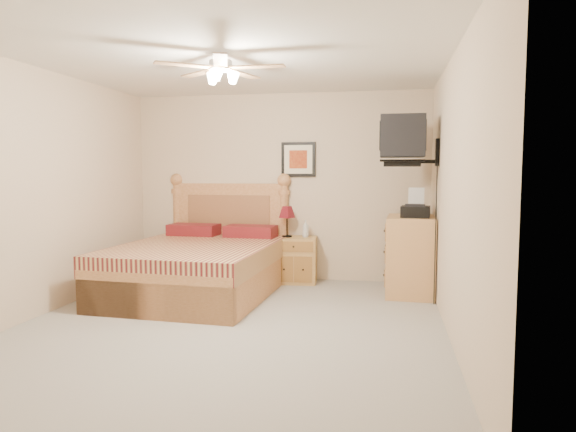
# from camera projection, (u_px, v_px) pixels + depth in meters

# --- Properties ---
(floor) EXTENTS (4.50, 4.50, 0.00)m
(floor) POSITION_uv_depth(u_px,v_px,m) (230.00, 326.00, 4.87)
(floor) COLOR gray
(floor) RESTS_ON ground
(ceiling) EXTENTS (4.00, 4.50, 0.04)m
(ceiling) POSITION_uv_depth(u_px,v_px,m) (227.00, 57.00, 4.65)
(ceiling) COLOR white
(ceiling) RESTS_ON ground
(wall_back) EXTENTS (4.00, 0.04, 2.50)m
(wall_back) POSITION_uv_depth(u_px,v_px,m) (279.00, 187.00, 6.96)
(wall_back) COLOR beige
(wall_back) RESTS_ON ground
(wall_front) EXTENTS (4.00, 0.04, 2.50)m
(wall_front) POSITION_uv_depth(u_px,v_px,m) (92.00, 214.00, 2.56)
(wall_front) COLOR beige
(wall_front) RESTS_ON ground
(wall_left) EXTENTS (0.04, 4.50, 2.50)m
(wall_left) POSITION_uv_depth(u_px,v_px,m) (38.00, 193.00, 5.14)
(wall_left) COLOR beige
(wall_left) RESTS_ON ground
(wall_right) EXTENTS (0.04, 4.50, 2.50)m
(wall_right) POSITION_uv_depth(u_px,v_px,m) (453.00, 196.00, 4.38)
(wall_right) COLOR beige
(wall_right) RESTS_ON ground
(bed) EXTENTS (1.79, 2.30, 1.44)m
(bed) POSITION_uv_depth(u_px,v_px,m) (197.00, 235.00, 6.04)
(bed) COLOR #A86937
(bed) RESTS_ON ground
(nightstand) EXTENTS (0.58, 0.45, 0.60)m
(nightstand) POSITION_uv_depth(u_px,v_px,m) (295.00, 260.00, 6.75)
(nightstand) COLOR #BA833F
(nightstand) RESTS_ON ground
(table_lamp) EXTENTS (0.28, 0.28, 0.41)m
(table_lamp) POSITION_uv_depth(u_px,v_px,m) (287.00, 222.00, 6.74)
(table_lamp) COLOR maroon
(table_lamp) RESTS_ON nightstand
(lotion_bottle) EXTENTS (0.10, 0.10, 0.23)m
(lotion_bottle) POSITION_uv_depth(u_px,v_px,m) (306.00, 229.00, 6.73)
(lotion_bottle) COLOR silver
(lotion_bottle) RESTS_ON nightstand
(framed_picture) EXTENTS (0.46, 0.04, 0.46)m
(framed_picture) POSITION_uv_depth(u_px,v_px,m) (298.00, 159.00, 6.86)
(framed_picture) COLOR black
(framed_picture) RESTS_ON wall_back
(dresser) EXTENTS (0.58, 0.81, 0.93)m
(dresser) POSITION_uv_depth(u_px,v_px,m) (411.00, 255.00, 6.09)
(dresser) COLOR tan
(dresser) RESTS_ON ground
(fax_machine) EXTENTS (0.36, 0.37, 0.34)m
(fax_machine) POSITION_uv_depth(u_px,v_px,m) (416.00, 203.00, 5.91)
(fax_machine) COLOR black
(fax_machine) RESTS_ON dresser
(magazine_lower) EXTENTS (0.22, 0.30, 0.03)m
(magazine_lower) POSITION_uv_depth(u_px,v_px,m) (406.00, 213.00, 6.35)
(magazine_lower) COLOR #BAAE97
(magazine_lower) RESTS_ON dresser
(magazine_upper) EXTENTS (0.34, 0.37, 0.02)m
(magazine_upper) POSITION_uv_depth(u_px,v_px,m) (408.00, 211.00, 6.33)
(magazine_upper) COLOR tan
(magazine_upper) RESTS_ON magazine_lower
(wall_tv) EXTENTS (0.56, 0.46, 0.58)m
(wall_tv) POSITION_uv_depth(u_px,v_px,m) (416.00, 140.00, 5.69)
(wall_tv) COLOR black
(wall_tv) RESTS_ON wall_right
(ceiling_fan) EXTENTS (1.14, 1.14, 0.28)m
(ceiling_fan) POSITION_uv_depth(u_px,v_px,m) (221.00, 68.00, 4.47)
(ceiling_fan) COLOR silver
(ceiling_fan) RESTS_ON ceiling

